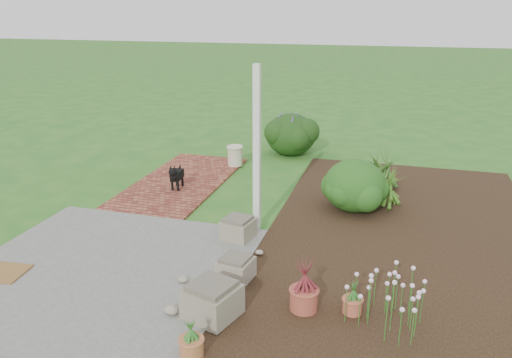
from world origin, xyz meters
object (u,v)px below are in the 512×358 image
(cream_ceramic_urn, at_px, (235,156))
(stone_trough_near, at_px, (212,302))
(black_dog, at_px, (176,175))
(evergreen_shrub, at_px, (355,184))

(cream_ceramic_urn, bearing_deg, stone_trough_near, -74.31)
(black_dog, height_order, evergreen_shrub, evergreen_shrub)
(black_dog, bearing_deg, evergreen_shrub, -6.39)
(stone_trough_near, relative_size, evergreen_shrub, 0.50)
(cream_ceramic_urn, xyz_separation_m, evergreen_shrub, (2.67, -1.74, 0.22))
(cream_ceramic_urn, bearing_deg, black_dog, -108.90)
(stone_trough_near, bearing_deg, evergreen_shrub, 71.59)
(black_dog, bearing_deg, cream_ceramic_urn, 65.51)
(cream_ceramic_urn, relative_size, evergreen_shrub, 0.40)
(stone_trough_near, distance_m, evergreen_shrub, 3.75)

